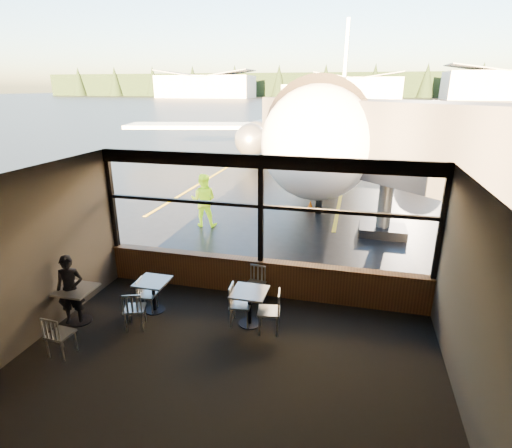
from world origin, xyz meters
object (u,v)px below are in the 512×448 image
at_px(airliner, 339,75).
at_px(chair_near_n, 255,285).
at_px(chair_near_e, 269,312).
at_px(cafe_table_left, 79,305).
at_px(chair_mid_s, 135,309).
at_px(chair_left_s, 60,334).
at_px(passenger, 70,290).
at_px(cone_nose, 310,206).
at_px(jet_bridge, 402,162).
at_px(chair_near_w, 241,305).
at_px(chair_mid_w, 147,295).
at_px(cafe_table_near, 250,308).
at_px(ground_crew, 204,200).
at_px(cafe_table_mid, 154,296).

xyz_separation_m(airliner, chair_near_n, (-0.59, -20.15, -5.25)).
distance_m(airliner, chair_near_e, 21.93).
height_order(cafe_table_left, chair_mid_s, chair_mid_s).
xyz_separation_m(chair_left_s, passenger, (-0.53, 1.05, 0.34)).
distance_m(passenger, cone_nose, 10.50).
height_order(airliner, chair_mid_s, airliner).
distance_m(jet_bridge, passenger, 10.78).
bearing_deg(cone_nose, chair_near_w, -93.05).
height_order(chair_left_s, passenger, passenger).
xyz_separation_m(chair_near_w, passenger, (-3.59, -0.82, 0.32)).
bearing_deg(cone_nose, passenger, -112.82).
distance_m(chair_near_n, chair_mid_s, 2.80).
height_order(chair_mid_w, passenger, passenger).
height_order(chair_near_n, cone_nose, chair_near_n).
xyz_separation_m(chair_near_e, chair_mid_s, (-2.83, -0.53, -0.04)).
bearing_deg(chair_near_n, cone_nose, -85.94).
xyz_separation_m(cafe_table_near, cone_nose, (0.28, 8.81, -0.19)).
relative_size(cafe_table_near, chair_mid_s, 0.92).
distance_m(chair_near_w, chair_mid_s, 2.27).
bearing_deg(chair_near_w, chair_near_e, 74.09).
height_order(airliner, passenger, airliner).
bearing_deg(chair_near_n, cafe_table_left, 33.90).
relative_size(jet_bridge, chair_mid_s, 13.18).
xyz_separation_m(passenger, ground_crew, (0.43, 6.84, 0.19)).
height_order(chair_mid_s, cone_nose, chair_mid_s).
relative_size(airliner, chair_near_w, 39.58).
xyz_separation_m(cafe_table_left, chair_mid_s, (1.31, 0.12, 0.04)).
distance_m(cafe_table_mid, chair_near_w, 2.10).
distance_m(jet_bridge, cafe_table_left, 10.75).
bearing_deg(chair_mid_w, cone_nose, 157.22).
distance_m(cafe_table_mid, chair_near_e, 2.76).
bearing_deg(chair_mid_s, passenger, 166.81).
height_order(passenger, cone_nose, passenger).
height_order(cafe_table_near, chair_mid_w, same).
distance_m(chair_near_e, chair_near_n, 1.29).
xyz_separation_m(cafe_table_left, ground_crew, (0.31, 6.80, 0.58)).
height_order(cafe_table_near, cafe_table_left, cafe_table_left).
relative_size(cafe_table_left, ground_crew, 0.42).
height_order(cafe_table_mid, chair_near_w, chair_near_w).
xyz_separation_m(chair_mid_w, cone_nose, (2.71, 8.85, -0.19)).
bearing_deg(chair_near_w, ground_crew, -156.62).
xyz_separation_m(cafe_table_near, chair_near_n, (-0.13, 0.98, 0.04)).
relative_size(cafe_table_near, chair_near_e, 0.85).
xyz_separation_m(chair_near_n, passenger, (-3.66, -1.83, 0.34)).
relative_size(airliner, cafe_table_left, 45.62).
distance_m(cafe_table_near, cafe_table_mid, 2.29).
bearing_deg(chair_mid_s, airliner, 63.30).
bearing_deg(airliner, cone_nose, -91.71).
distance_m(cafe_table_near, chair_near_e, 0.50).
bearing_deg(chair_near_e, ground_crew, 23.57).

